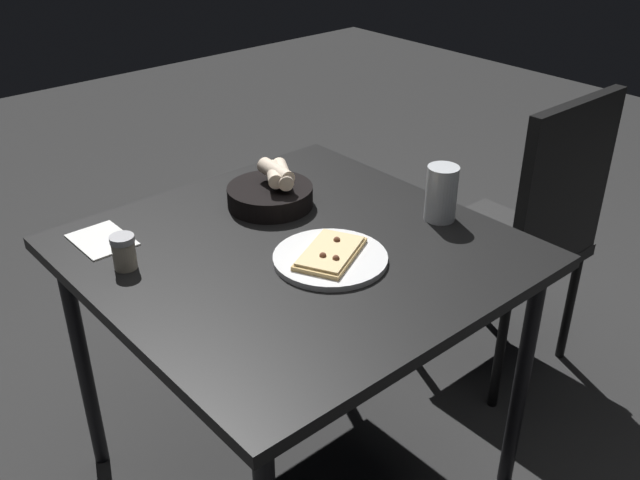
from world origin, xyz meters
name	(u,v)px	position (x,y,z in m)	size (l,w,h in m)	color
ground	(300,469)	(0.00, 0.00, 0.00)	(8.00, 8.00, 0.00)	#2B2B2B
dining_table	(296,271)	(0.00, 0.00, 0.66)	(0.94, 0.94, 0.73)	black
pizza_plate	(330,257)	(-0.10, -0.02, 0.74)	(0.26, 0.26, 0.04)	white
bread_basket	(271,192)	(0.21, -0.09, 0.77)	(0.22, 0.22, 0.11)	black
beer_glass	(441,196)	(-0.13, -0.37, 0.80)	(0.08, 0.08, 0.14)	silver
pepper_shaker	(124,254)	(0.18, 0.35, 0.77)	(0.05, 0.05, 0.08)	#BFB299
napkin	(102,240)	(0.33, 0.33, 0.73)	(0.16, 0.12, 0.00)	white
chair_near	(525,226)	(-0.10, -0.83, 0.54)	(0.44, 0.44, 0.96)	#2C2C2C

